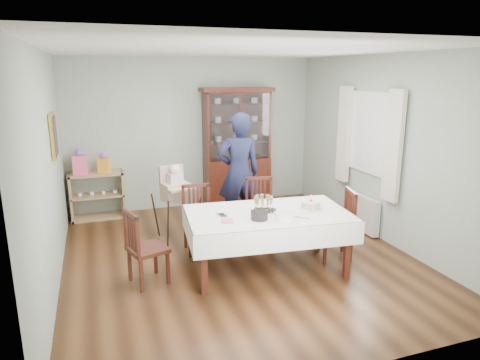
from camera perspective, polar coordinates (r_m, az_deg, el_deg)
name	(u,v)px	position (r m, az deg, el deg)	size (l,w,h in m)	color
floor	(238,256)	(5.93, -0.32, -10.11)	(5.00, 5.00, 0.00)	#593319
room_shell	(225,127)	(5.96, -2.00, 7.08)	(5.00, 5.00, 5.00)	#9EAA99
dining_table	(267,241)	(5.43, 3.68, -8.10)	(2.11, 1.35, 0.76)	#461811
china_cabinet	(237,146)	(7.90, -0.43, 4.58)	(1.30, 0.48, 2.18)	#461811
sideboard	(98,196)	(7.68, -18.46, -1.98)	(0.90, 0.38, 0.80)	tan
picture_frame	(53,136)	(6.00, -23.63, 5.43)	(0.04, 0.48, 0.58)	gold
window	(370,133)	(6.77, 17.00, 6.01)	(0.04, 1.02, 1.22)	white
curtain_left	(394,146)	(6.26, 19.79, 4.24)	(0.07, 0.30, 1.55)	silver
curtain_right	(344,134)	(7.25, 13.71, 5.93)	(0.07, 0.30, 1.55)	silver
radiator	(361,212)	(7.01, 15.87, -4.16)	(0.10, 0.80, 0.55)	white
chair_far_left	(199,232)	(6.03, -5.47, -6.92)	(0.43, 0.43, 0.92)	#461811
chair_far_right	(260,223)	(6.35, 2.72, -5.73)	(0.50, 0.50, 0.93)	#461811
chair_end_left	(147,261)	(5.25, -12.30, -10.54)	(0.51, 0.51, 0.91)	#461811
chair_end_right	(336,238)	(5.95, 12.66, -7.50)	(0.51, 0.51, 0.93)	#461811
woman	(239,173)	(6.60, -0.17, 0.96)	(0.68, 0.45, 1.86)	black
high_chair	(176,209)	(6.49, -8.49, -3.91)	(0.61, 0.61, 1.13)	black
champagne_tray	(264,206)	(5.32, 3.16, -3.54)	(0.32, 0.32, 0.20)	silver
birthday_cake	(311,205)	(5.48, 9.43, -3.34)	(0.27, 0.27, 0.19)	white
plate_stack_dark	(259,215)	(5.04, 2.60, -4.73)	(0.21, 0.21, 0.10)	black
plate_stack_white	(285,216)	(5.03, 5.97, -4.82)	(0.23, 0.23, 0.10)	white
napkin_stack	(227,221)	(4.96, -1.72, -5.49)	(0.14, 0.14, 0.02)	#F95B87
cutlery	(219,215)	(5.17, -2.76, -4.74)	(0.11, 0.16, 0.01)	silver
cake_knife	(299,217)	(5.14, 7.87, -4.95)	(0.27, 0.02, 0.01)	silver
gift_bag_pink	(80,163)	(7.53, -20.56, 2.16)	(0.24, 0.16, 0.43)	#F95B87
gift_bag_orange	(104,163)	(7.53, -17.69, 2.13)	(0.22, 0.19, 0.35)	orange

